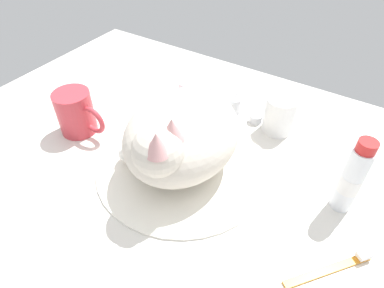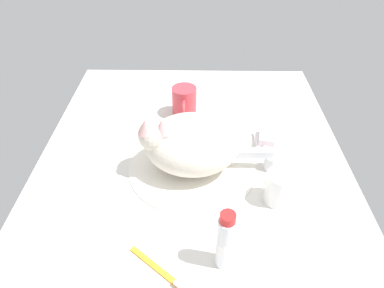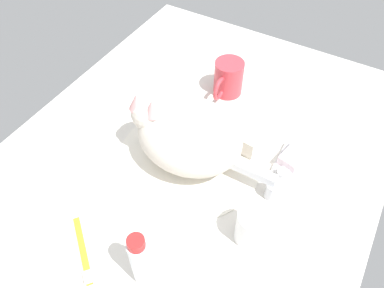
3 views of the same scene
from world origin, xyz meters
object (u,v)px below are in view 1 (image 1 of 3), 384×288
at_px(cat, 179,136).
at_px(soap_bar, 195,90).
at_px(faucet, 229,107).
at_px(rinse_cup, 279,115).
at_px(toothpaste_bottle, 352,178).
at_px(coffee_mug, 77,113).
at_px(toothbrush, 334,267).

distance_m(cat, soap_bar, 0.25).
distance_m(faucet, rinse_cup, 0.11).
bearing_deg(cat, toothpaste_bottle, 14.83).
xyz_separation_m(rinse_cup, toothpaste_bottle, (0.17, -0.13, 0.03)).
bearing_deg(faucet, coffee_mug, -138.86).
distance_m(cat, toothpaste_bottle, 0.29).
bearing_deg(toothpaste_bottle, cat, -165.17).
bearing_deg(soap_bar, cat, -64.57).
bearing_deg(cat, soap_bar, 115.43).
relative_size(faucet, toothpaste_bottle, 1.01).
relative_size(rinse_cup, toothpaste_bottle, 0.55).
bearing_deg(rinse_cup, toothpaste_bottle, -38.26).
height_order(cat, rinse_cup, cat).
height_order(rinse_cup, toothpaste_bottle, toothpaste_bottle).
xyz_separation_m(coffee_mug, rinse_cup, (0.36, 0.23, -0.01)).
distance_m(cat, rinse_cup, 0.24).
relative_size(cat, toothpaste_bottle, 1.78).
distance_m(soap_bar, toothpaste_bottle, 0.41).
bearing_deg(rinse_cup, soap_bar, 178.04).
bearing_deg(toothpaste_bottle, toothbrush, -79.91).
height_order(faucet, toothpaste_bottle, toothpaste_bottle).
bearing_deg(toothbrush, toothpaste_bottle, 100.09).
height_order(coffee_mug, toothbrush, coffee_mug).
height_order(rinse_cup, soap_bar, rinse_cup).
relative_size(cat, toothbrush, 2.16).
xyz_separation_m(cat, rinse_cup, (0.11, 0.21, -0.04)).
bearing_deg(faucet, toothpaste_bottle, -23.23).
relative_size(cat, rinse_cup, 3.21).
xyz_separation_m(faucet, soap_bar, (-0.10, 0.02, -0.00)).
bearing_deg(cat, coffee_mug, -175.10).
height_order(rinse_cup, toothbrush, rinse_cup).
bearing_deg(faucet, rinse_cup, 7.12).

